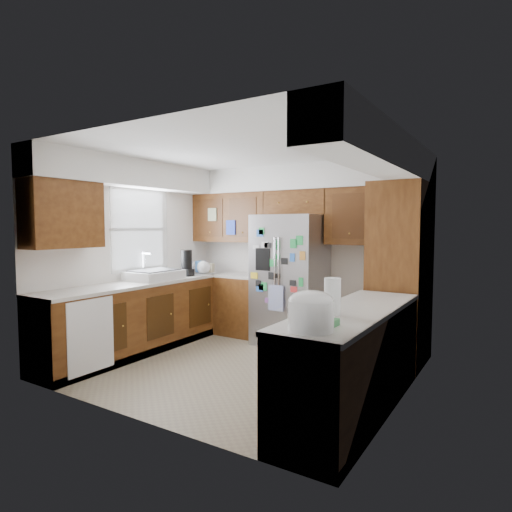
{
  "coord_description": "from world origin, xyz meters",
  "views": [
    {
      "loc": [
        2.72,
        -4.06,
        1.64
      ],
      "look_at": [
        -0.03,
        0.35,
        1.28
      ],
      "focal_mm": 30.0,
      "sensor_mm": 36.0,
      "label": 1
    }
  ],
  "objects_px": {
    "pantry": "(400,274)",
    "rice_cooker": "(311,310)",
    "fridge": "(290,280)",
    "paper_towel": "(332,296)"
  },
  "relations": [
    {
      "from": "pantry",
      "to": "rice_cooker",
      "type": "bearing_deg",
      "value": -90.01
    },
    {
      "from": "fridge",
      "to": "rice_cooker",
      "type": "distance_m",
      "value": 2.99
    },
    {
      "from": "fridge",
      "to": "rice_cooker",
      "type": "relative_size",
      "value": 5.48
    },
    {
      "from": "pantry",
      "to": "rice_cooker",
      "type": "distance_m",
      "value": 2.53
    },
    {
      "from": "paper_towel",
      "to": "pantry",
      "type": "bearing_deg",
      "value": 87.69
    },
    {
      "from": "fridge",
      "to": "pantry",
      "type": "bearing_deg",
      "value": -2.05
    },
    {
      "from": "pantry",
      "to": "fridge",
      "type": "relative_size",
      "value": 1.19
    },
    {
      "from": "pantry",
      "to": "rice_cooker",
      "type": "height_order",
      "value": "pantry"
    },
    {
      "from": "fridge",
      "to": "paper_towel",
      "type": "distance_m",
      "value": 2.46
    },
    {
      "from": "fridge",
      "to": "rice_cooker",
      "type": "height_order",
      "value": "fridge"
    }
  ]
}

